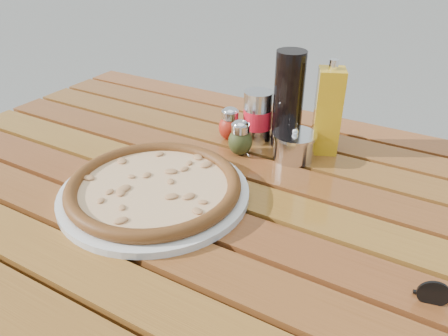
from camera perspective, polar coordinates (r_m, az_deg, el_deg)
The scene contains 9 objects.
table at distance 0.91m, azimuth -0.64°, elevation -6.33°, with size 1.40×0.90×0.75m.
plate at distance 0.84m, azimuth -9.05°, elevation -3.22°, with size 0.36×0.36×0.01m, color silver.
pizza at distance 0.83m, azimuth -9.14°, elevation -2.32°, with size 0.34×0.34×0.03m.
pepper_shaker at distance 1.03m, azimuth 0.80°, elevation 5.72°, with size 0.07×0.07×0.08m.
oregano_shaker at distance 0.97m, azimuth 2.15°, elevation 3.91°, with size 0.07×0.07×0.08m.
dark_bottle at distance 0.99m, azimuth 8.39°, elevation 8.73°, with size 0.07×0.07×0.22m, color black.
soda_can at distance 1.02m, azimuth 4.41°, elevation 6.69°, with size 0.07×0.07×0.12m.
olive_oil_cruet at distance 0.98m, azimuth 13.40°, elevation 7.25°, with size 0.07×0.07×0.21m.
parmesan_tin at distance 0.96m, azimuth 9.12°, elevation 2.93°, with size 0.13×0.13×0.07m.
Camera 1 is at (0.38, -0.63, 1.22)m, focal length 35.00 mm.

